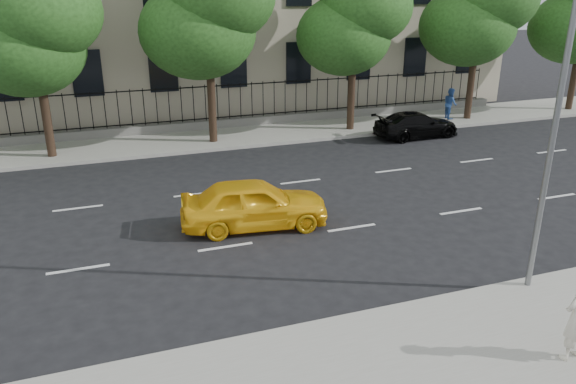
% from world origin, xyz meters
% --- Properties ---
extents(ground, '(120.00, 120.00, 0.00)m').
position_xyz_m(ground, '(0.00, 0.00, 0.00)').
color(ground, black).
rests_on(ground, ground).
extents(near_sidewalk, '(60.00, 4.00, 0.15)m').
position_xyz_m(near_sidewalk, '(0.00, -4.00, 0.07)').
color(near_sidewalk, gray).
rests_on(near_sidewalk, ground).
extents(far_sidewalk, '(60.00, 4.00, 0.15)m').
position_xyz_m(far_sidewalk, '(0.00, 14.00, 0.07)').
color(far_sidewalk, gray).
rests_on(far_sidewalk, ground).
extents(lane_markings, '(49.60, 4.62, 0.01)m').
position_xyz_m(lane_markings, '(0.00, 4.75, 0.01)').
color(lane_markings, silver).
rests_on(lane_markings, ground).
extents(iron_fence, '(30.00, 0.50, 2.20)m').
position_xyz_m(iron_fence, '(0.00, 15.70, 0.65)').
color(iron_fence, slate).
rests_on(iron_fence, far_sidewalk).
extents(street_light, '(0.25, 3.32, 8.05)m').
position_xyz_m(street_light, '(2.50, -1.77, 5.15)').
color(street_light, slate).
rests_on(street_light, near_sidewalk).
extents(tree_b, '(5.53, 5.12, 8.97)m').
position_xyz_m(tree_b, '(-8.96, 13.36, 5.84)').
color(tree_b, '#382619').
rests_on(tree_b, far_sidewalk).
extents(tree_d, '(5.34, 4.94, 8.84)m').
position_xyz_m(tree_d, '(5.04, 13.36, 5.84)').
color(tree_d, '#382619').
rests_on(tree_d, far_sidewalk).
extents(tree_e, '(5.71, 5.31, 9.46)m').
position_xyz_m(tree_e, '(12.04, 13.36, 6.20)').
color(tree_e, '#382619').
rests_on(tree_e, far_sidewalk).
extents(yellow_taxi, '(4.70, 2.40, 1.53)m').
position_xyz_m(yellow_taxi, '(-2.80, 3.61, 0.77)').
color(yellow_taxi, yellow).
rests_on(yellow_taxi, ground).
extents(black_sedan, '(4.33, 1.92, 1.24)m').
position_xyz_m(black_sedan, '(7.55, 11.17, 0.62)').
color(black_sedan, black).
rests_on(black_sedan, ground).
extents(pedestrian_far, '(0.77, 0.90, 1.64)m').
position_xyz_m(pedestrian_far, '(11.01, 13.45, 0.97)').
color(pedestrian_far, '#284C91').
rests_on(pedestrian_far, far_sidewalk).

